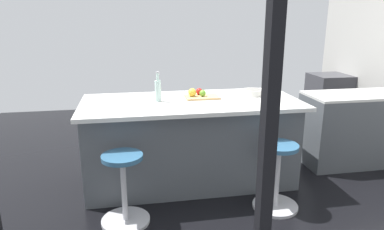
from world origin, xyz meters
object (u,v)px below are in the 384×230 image
stool_middle (124,191)px  fruit_bowl (253,92)px  cutting_board (202,97)px  apple_green (203,93)px  kitchen_island (190,141)px  stool_by_window (277,178)px  oven_range (328,100)px  apple_yellow (192,92)px  apple_red (199,91)px  water_bottle (158,90)px

stool_middle → fruit_bowl: size_ratio=3.06×
cutting_board → apple_green: bearing=112.3°
kitchen_island → apple_green: (-0.14, -0.05, 0.53)m
stool_by_window → apple_green: size_ratio=9.33×
stool_by_window → stool_middle: size_ratio=1.00×
oven_range → apple_green: bearing=33.4°
cutting_board → fruit_bowl: 0.58m
stool_by_window → fruit_bowl: (0.00, -0.77, 0.68)m
apple_yellow → stool_by_window: bearing=132.5°
kitchen_island → apple_red: bearing=-132.4°
kitchen_island → apple_yellow: size_ratio=26.00×
apple_red → apple_yellow: apple_yellow is taller
oven_range → apple_red: 3.07m
apple_yellow → apple_green: bearing=171.7°
apple_green → oven_range: bearing=-146.6°
kitchen_island → apple_green: size_ratio=32.34×
stool_by_window → cutting_board: (0.58, -0.75, 0.66)m
stool_by_window → stool_middle: (1.44, 0.00, 0.00)m
apple_red → apple_yellow: bearing=37.9°
apple_red → kitchen_island: bearing=47.6°
apple_red → water_bottle: bearing=18.4°
kitchen_island → stool_by_window: 1.02m
apple_green → water_bottle: size_ratio=0.23×
stool_middle → apple_red: (-0.84, -0.83, 0.70)m
kitchen_island → apple_yellow: bearing=-115.8°
kitchen_island → water_bottle: bearing=3.5°
oven_range → kitchen_island: (2.68, 1.72, 0.05)m
cutting_board → water_bottle: (0.48, 0.08, 0.11)m
stool_middle → water_bottle: bearing=-119.4°
fruit_bowl → stool_by_window: bearing=90.1°
apple_green → fruit_bowl: 0.58m
apple_green → stool_by_window: bearing=128.1°
oven_range → water_bottle: bearing=30.0°
stool_middle → apple_red: apple_red is taller
oven_range → kitchen_island: size_ratio=0.38×
oven_range → fruit_bowl: fruit_bowl is taller
kitchen_island → apple_yellow: apple_yellow is taller
stool_by_window → cutting_board: bearing=-52.1°
water_bottle → fruit_bowl: bearing=-175.0°
fruit_bowl → water_bottle: bearing=5.0°
stool_middle → stool_by_window: bearing=180.0°
kitchen_island → water_bottle: 0.69m
stool_by_window → fruit_bowl: size_ratio=3.06×
water_bottle → stool_middle: bearing=60.6°
apple_yellow → stool_middle: bearing=45.2°
stool_middle → apple_red: 1.37m
apple_red → fruit_bowl: apple_red is taller
stool_by_window → stool_middle: bearing=0.0°
kitchen_island → stool_middle: (0.72, 0.69, -0.17)m
apple_green → fruit_bowl: size_ratio=0.33×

